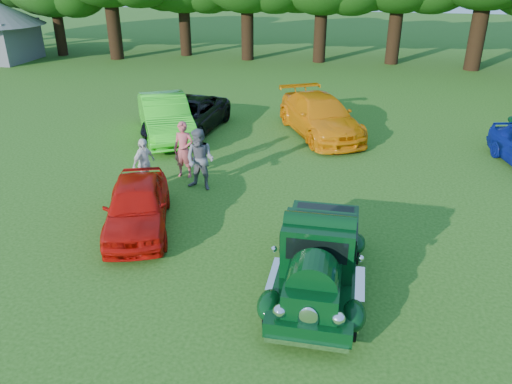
% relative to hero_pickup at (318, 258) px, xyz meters
% --- Properties ---
extents(ground, '(120.00, 120.00, 0.00)m').
position_rel_hero_pickup_xyz_m(ground, '(-1.10, 0.35, -0.72)').
color(ground, '#204A11').
rests_on(ground, ground).
extents(hero_pickup, '(1.99, 4.27, 1.67)m').
position_rel_hero_pickup_xyz_m(hero_pickup, '(0.00, 0.00, 0.00)').
color(hero_pickup, black).
rests_on(hero_pickup, ground).
extents(red_convertible, '(2.68, 4.08, 1.29)m').
position_rel_hero_pickup_xyz_m(red_convertible, '(-4.71, 1.66, -0.08)').
color(red_convertible, '#B70D07').
rests_on(red_convertible, ground).
extents(back_car_lime, '(3.77, 5.03, 1.59)m').
position_rel_hero_pickup_xyz_m(back_car_lime, '(-6.58, 8.60, 0.07)').
color(back_car_lime, '#2BCF1B').
rests_on(back_car_lime, ground).
extents(back_car_black, '(2.61, 4.93, 1.32)m').
position_rel_hero_pickup_xyz_m(back_car_black, '(-5.96, 9.33, -0.06)').
color(back_car_black, black).
rests_on(back_car_black, ground).
extents(back_car_orange, '(4.18, 5.51, 1.49)m').
position_rel_hero_pickup_xyz_m(back_car_orange, '(-0.80, 10.07, 0.02)').
color(back_car_orange, orange).
rests_on(back_car_orange, ground).
extents(spectator_pink, '(0.66, 0.44, 1.79)m').
position_rel_hero_pickup_xyz_m(spectator_pink, '(-4.63, 5.08, 0.17)').
color(spectator_pink, '#BC4D51').
rests_on(spectator_pink, ground).
extents(spectator_grey, '(1.02, 0.86, 1.85)m').
position_rel_hero_pickup_xyz_m(spectator_grey, '(-3.84, 4.28, 0.20)').
color(spectator_grey, slate).
rests_on(spectator_grey, ground).
extents(spectator_white, '(0.65, 0.98, 1.55)m').
position_rel_hero_pickup_xyz_m(spectator_white, '(-5.51, 4.02, 0.05)').
color(spectator_white, silver).
rests_on(spectator_white, ground).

